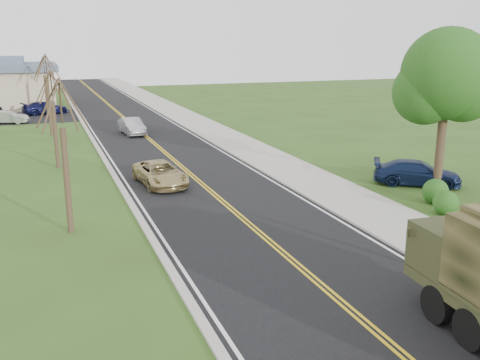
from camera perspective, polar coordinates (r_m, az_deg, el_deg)
ground at (r=15.51m, az=12.72°, el=-14.29°), size 160.00×160.00×0.00m
road at (r=52.33m, az=-11.90°, el=6.20°), size 8.00×120.00×0.01m
curb_right at (r=53.09m, az=-7.46°, el=6.57°), size 0.30×120.00×0.12m
sidewalk_right at (r=53.51m, az=-5.62°, el=6.68°), size 3.20×120.00×0.10m
curb_left at (r=51.87m, az=-16.46°, el=5.90°), size 0.30×120.00×0.10m
leafy_tree at (r=28.38m, az=21.18°, el=9.81°), size 4.83×4.50×8.10m
bare_tree_a at (r=21.76m, az=-18.09°, el=1.21°), size 1.93×2.26×6.08m
bare_tree_b at (r=33.59m, az=-19.15°, el=5.39°), size 1.83×2.14×5.73m
bare_tree_c at (r=45.46m, az=-19.71°, el=7.95°), size 2.04×2.39×6.42m
bare_tree_d at (r=57.43m, az=-19.99°, el=8.93°), size 1.88×2.20×5.91m
suv_champagne at (r=28.50m, az=-8.51°, el=0.69°), size 2.47×4.62×1.23m
sedan_silver at (r=44.44m, az=-11.46°, el=5.63°), size 1.78×4.14×1.32m
pickup_navy at (r=29.69m, az=18.36°, el=0.73°), size 4.73×4.00×1.30m
lot_car_silver at (r=53.73m, az=-23.57°, el=6.15°), size 3.80×1.98×1.19m
lot_car_navy at (r=59.34m, az=-20.07°, el=7.24°), size 4.87×3.05×1.32m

